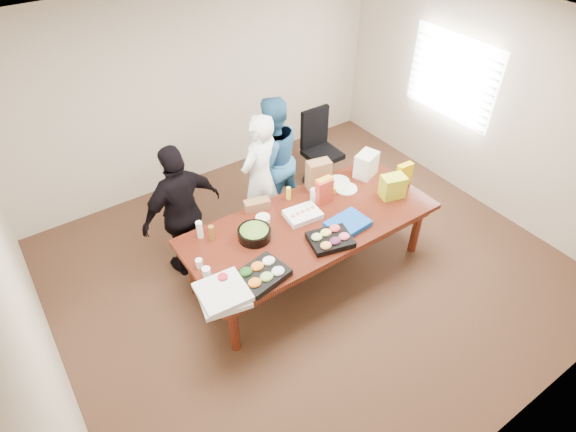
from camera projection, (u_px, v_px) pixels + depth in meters
floor at (309, 270)px, 5.64m from camera, size 5.50×5.00×0.02m
ceiling at (318, 41)px, 3.89m from camera, size 5.50×5.00×0.02m
wall_back at (201, 87)px, 6.34m from camera, size 5.50×0.04×2.70m
wall_front at (535, 354)px, 3.19m from camera, size 5.50×0.04×2.70m
wall_left at (21, 296)px, 3.57m from camera, size 0.04×5.00×2.70m
wall_right at (488, 104)px, 5.96m from camera, size 0.04×5.00×2.70m
window_panel at (451, 77)px, 6.23m from camera, size 0.03×1.40×1.10m
window_blinds at (449, 78)px, 6.21m from camera, size 0.04×1.36×1.00m
conference_table at (310, 247)px, 5.39m from camera, size 2.80×1.20×0.75m
office_chair at (323, 152)px, 6.65m from camera, size 0.54×0.54×1.05m
person_center at (260, 178)px, 5.65m from camera, size 0.70×0.58×1.65m
person_right at (272, 160)px, 5.94m from camera, size 0.81×0.63×1.66m
person_left at (182, 212)px, 5.16m from camera, size 1.02×0.54×1.65m
veggie_tray at (262, 275)px, 4.50m from camera, size 0.53×0.44×0.07m
fruit_tray at (330, 240)px, 4.88m from camera, size 0.50×0.43×0.07m
sheet_cake at (303, 214)px, 5.19m from camera, size 0.40×0.32×0.07m
salad_bowl at (254, 234)px, 4.92m from camera, size 0.44×0.44×0.11m
chip_bag_blue at (348, 224)px, 5.07m from camera, size 0.45×0.36×0.06m
chip_bag_red at (324, 191)px, 5.33m from camera, size 0.20×0.09×0.29m
chip_bag_yellow at (404, 175)px, 5.57m from camera, size 0.20×0.09×0.29m
chip_bag_orange at (324, 189)px, 5.35m from camera, size 0.19×0.09×0.30m
mayo_jar at (314, 195)px, 5.38m from camera, size 0.10×0.10×0.16m
mustard_bottle at (289, 193)px, 5.41m from camera, size 0.07×0.07×0.16m
dressing_bottle at (212, 233)px, 4.87m from camera, size 0.06×0.06×0.18m
ranch_bottle at (200, 230)px, 4.90m from camera, size 0.08×0.08×0.20m
banana_bunch at (326, 189)px, 5.54m from camera, size 0.25×0.20×0.07m
bread_loaf at (257, 205)px, 5.29m from camera, size 0.31×0.19×0.11m
kraft_bag at (318, 175)px, 5.52m from camera, size 0.30×0.21×0.36m
red_cup at (223, 280)px, 4.41m from camera, size 0.12×0.12×0.12m
clear_cup_a at (206, 273)px, 4.50m from camera, size 0.10×0.10×0.11m
clear_cup_b at (199, 263)px, 4.60m from camera, size 0.08×0.08×0.10m
pizza_box_lower at (223, 296)px, 4.32m from camera, size 0.52×0.52×0.05m
pizza_box_upper at (223, 292)px, 4.29m from camera, size 0.47×0.47×0.05m
plate_a at (346, 189)px, 5.60m from camera, size 0.28×0.28×0.02m
plate_b at (339, 181)px, 5.71m from camera, size 0.29×0.29×0.02m
dip_bowl_a at (320, 187)px, 5.58m from camera, size 0.19×0.19×0.06m
dip_bowl_b at (263, 219)px, 5.14m from camera, size 0.20×0.20×0.06m
grocery_bag_white at (366, 165)px, 5.73m from camera, size 0.33×0.28×0.30m
grocery_bag_yellow at (393, 186)px, 5.42m from camera, size 0.31×0.25×0.27m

